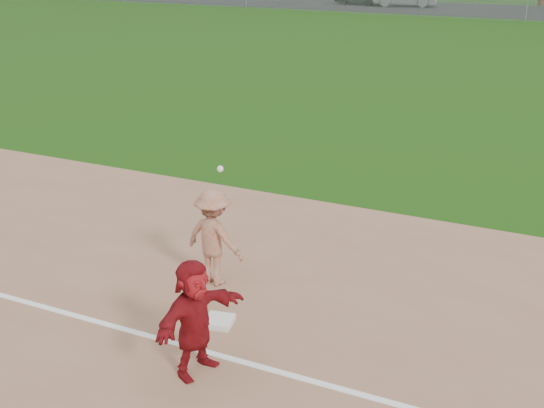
% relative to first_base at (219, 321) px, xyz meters
% --- Properties ---
extents(ground, '(160.00, 160.00, 0.00)m').
position_rel_first_base_xyz_m(ground, '(0.09, 0.11, -0.06)').
color(ground, '#1B450D').
rests_on(ground, ground).
extents(foul_line, '(60.00, 0.10, 0.01)m').
position_rel_first_base_xyz_m(foul_line, '(0.09, -0.69, -0.04)').
color(foul_line, white).
rests_on(foul_line, infield_dirt).
extents(parking_asphalt, '(120.00, 10.00, 0.01)m').
position_rel_first_base_xyz_m(parking_asphalt, '(0.09, 46.11, -0.06)').
color(parking_asphalt, black).
rests_on(parking_asphalt, ground).
extents(first_base, '(0.46, 0.46, 0.09)m').
position_rel_first_base_xyz_m(first_base, '(0.00, 0.00, 0.00)').
color(first_base, white).
rests_on(first_base, infield_dirt).
extents(base_runner, '(0.80, 1.51, 1.55)m').
position_rel_first_base_xyz_m(base_runner, '(0.28, -1.10, 0.73)').
color(base_runner, maroon).
rests_on(base_runner, infield_dirt).
extents(first_base_play, '(1.08, 0.90, 2.17)m').
position_rel_first_base_xyz_m(first_base_play, '(-0.67, 1.08, 0.74)').
color(first_base_play, gray).
rests_on(first_base_play, infield_dirt).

